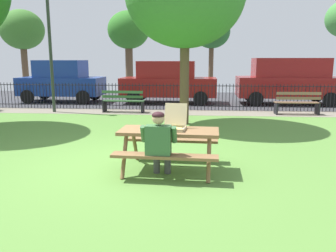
{
  "coord_description": "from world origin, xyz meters",
  "views": [
    {
      "loc": [
        1.4,
        -6.41,
        2.04
      ],
      "look_at": [
        0.86,
        0.13,
        0.75
      ],
      "focal_mm": 36.67,
      "sensor_mm": 36.0,
      "label": 1
    }
  ],
  "objects_px": {
    "park_bench_right": "(297,103)",
    "far_tree_center": "(212,32)",
    "park_bench_center": "(123,102)",
    "far_tree_midleft": "(129,31)",
    "lamp_post_walkway": "(50,38)",
    "parked_car_center": "(289,80)",
    "far_tree_left": "(22,30)",
    "pizza_slice_on_table": "(148,129)",
    "pizza_box_open": "(174,125)",
    "parked_car_left": "(168,81)",
    "parked_car_far_left": "(62,81)",
    "picnic_table_foreground": "(169,139)",
    "adult_at_table": "(159,142)"
  },
  "relations": [
    {
      "from": "park_bench_right",
      "to": "far_tree_center",
      "type": "distance_m",
      "value": 11.3
    },
    {
      "from": "park_bench_center",
      "to": "far_tree_midleft",
      "type": "height_order",
      "value": "far_tree_midleft"
    },
    {
      "from": "lamp_post_walkway",
      "to": "parked_car_center",
      "type": "xyz_separation_m",
      "value": [
        9.71,
        3.17,
        -1.72
      ]
    },
    {
      "from": "far_tree_center",
      "to": "far_tree_left",
      "type": "bearing_deg",
      "value": -180.0
    },
    {
      "from": "pizza_slice_on_table",
      "to": "far_tree_left",
      "type": "distance_m",
      "value": 20.87
    },
    {
      "from": "pizza_slice_on_table",
      "to": "far_tree_center",
      "type": "xyz_separation_m",
      "value": [
        1.81,
        17.37,
        2.98
      ]
    },
    {
      "from": "pizza_box_open",
      "to": "parked_car_left",
      "type": "bearing_deg",
      "value": 95.37
    },
    {
      "from": "far_tree_center",
      "to": "parked_car_center",
      "type": "bearing_deg",
      "value": -66.42
    },
    {
      "from": "parked_car_center",
      "to": "far_tree_center",
      "type": "distance_m",
      "value": 8.49
    },
    {
      "from": "parked_car_center",
      "to": "pizza_slice_on_table",
      "type": "bearing_deg",
      "value": -116.8
    },
    {
      "from": "parked_car_center",
      "to": "parked_car_far_left",
      "type": "bearing_deg",
      "value": -180.0
    },
    {
      "from": "park_bench_right",
      "to": "park_bench_center",
      "type": "bearing_deg",
      "value": 180.0
    },
    {
      "from": "far_tree_midleft",
      "to": "far_tree_center",
      "type": "distance_m",
      "value": 5.54
    },
    {
      "from": "parked_car_left",
      "to": "picnic_table_foreground",
      "type": "bearing_deg",
      "value": -85.21
    },
    {
      "from": "pizza_box_open",
      "to": "lamp_post_walkway",
      "type": "xyz_separation_m",
      "value": [
        -5.14,
        6.73,
        1.96
      ]
    },
    {
      "from": "adult_at_table",
      "to": "pizza_slice_on_table",
      "type": "bearing_deg",
      "value": 118.19
    },
    {
      "from": "parked_car_left",
      "to": "parked_car_center",
      "type": "height_order",
      "value": "parked_car_center"
    },
    {
      "from": "far_tree_center",
      "to": "pizza_box_open",
      "type": "bearing_deg",
      "value": -94.44
    },
    {
      "from": "adult_at_table",
      "to": "parked_car_far_left",
      "type": "distance_m",
      "value": 11.96
    },
    {
      "from": "parked_car_far_left",
      "to": "adult_at_table",
      "type": "bearing_deg",
      "value": -60.84
    },
    {
      "from": "lamp_post_walkway",
      "to": "far_tree_center",
      "type": "bearing_deg",
      "value": 58.44
    },
    {
      "from": "parked_car_far_left",
      "to": "parked_car_center",
      "type": "height_order",
      "value": "parked_car_center"
    },
    {
      "from": "pizza_box_open",
      "to": "parked_car_far_left",
      "type": "relative_size",
      "value": 0.13
    },
    {
      "from": "lamp_post_walkway",
      "to": "parked_car_left",
      "type": "distance_m",
      "value": 5.58
    },
    {
      "from": "picnic_table_foreground",
      "to": "park_bench_right",
      "type": "bearing_deg",
      "value": 58.52
    },
    {
      "from": "parked_car_far_left",
      "to": "parked_car_left",
      "type": "distance_m",
      "value": 5.12
    },
    {
      "from": "picnic_table_foreground",
      "to": "far_tree_midleft",
      "type": "xyz_separation_m",
      "value": [
        -4.1,
        17.34,
        3.26
      ]
    },
    {
      "from": "far_tree_midleft",
      "to": "far_tree_left",
      "type": "bearing_deg",
      "value": 180.0
    },
    {
      "from": "lamp_post_walkway",
      "to": "pizza_slice_on_table",
      "type": "bearing_deg",
      "value": -55.53
    },
    {
      "from": "parked_car_far_left",
      "to": "parked_car_center",
      "type": "xyz_separation_m",
      "value": [
        10.62,
        0.0,
        0.09
      ]
    },
    {
      "from": "park_bench_center",
      "to": "pizza_slice_on_table",
      "type": "bearing_deg",
      "value": -74.31
    },
    {
      "from": "far_tree_center",
      "to": "far_tree_midleft",
      "type": "bearing_deg",
      "value": -180.0
    },
    {
      "from": "park_bench_center",
      "to": "park_bench_right",
      "type": "bearing_deg",
      "value": -0.0
    },
    {
      "from": "lamp_post_walkway",
      "to": "far_tree_left",
      "type": "bearing_deg",
      "value": 121.42
    },
    {
      "from": "parked_car_far_left",
      "to": "parked_car_center",
      "type": "relative_size",
      "value": 0.85
    },
    {
      "from": "park_bench_right",
      "to": "far_tree_midleft",
      "type": "bearing_deg",
      "value": 128.61
    },
    {
      "from": "parked_car_left",
      "to": "far_tree_left",
      "type": "xyz_separation_m",
      "value": [
        -10.67,
        7.39,
        2.96
      ]
    },
    {
      "from": "park_bench_center",
      "to": "parked_car_far_left",
      "type": "distance_m",
      "value": 4.77
    },
    {
      "from": "far_tree_midleft",
      "to": "pizza_slice_on_table",
      "type": "bearing_deg",
      "value": -77.88
    },
    {
      "from": "park_bench_center",
      "to": "far_tree_center",
      "type": "bearing_deg",
      "value": 70.17
    },
    {
      "from": "far_tree_left",
      "to": "pizza_slice_on_table",
      "type": "bearing_deg",
      "value": -57.36
    },
    {
      "from": "parked_car_far_left",
      "to": "far_tree_midleft",
      "type": "relative_size",
      "value": 0.76
    },
    {
      "from": "adult_at_table",
      "to": "park_bench_right",
      "type": "relative_size",
      "value": 0.74
    },
    {
      "from": "adult_at_table",
      "to": "parked_car_center",
      "type": "xyz_separation_m",
      "value": [
        4.79,
        10.44,
        0.44
      ]
    },
    {
      "from": "pizza_slice_on_table",
      "to": "far_tree_left",
      "type": "relative_size",
      "value": 0.05
    },
    {
      "from": "pizza_box_open",
      "to": "far_tree_left",
      "type": "bearing_deg",
      "value": 123.85
    },
    {
      "from": "park_bench_center",
      "to": "park_bench_right",
      "type": "distance_m",
      "value": 6.55
    },
    {
      "from": "park_bench_center",
      "to": "far_tree_left",
      "type": "height_order",
      "value": "far_tree_left"
    },
    {
      "from": "parked_car_far_left",
      "to": "far_tree_left",
      "type": "relative_size",
      "value": 0.73
    },
    {
      "from": "parked_car_left",
      "to": "pizza_box_open",
      "type": "bearing_deg",
      "value": -84.63
    }
  ]
}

